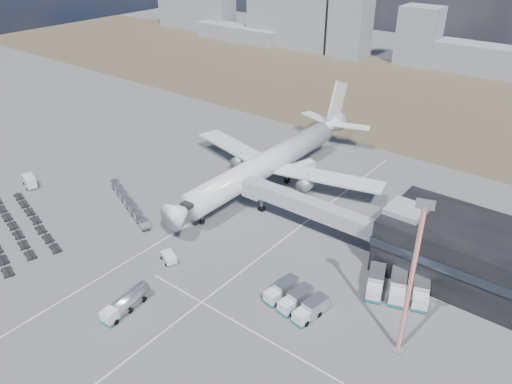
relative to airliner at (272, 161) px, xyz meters
The scene contains 15 objects.
ground 32.81m from the airliner, 90.00° to the right, with size 420.00×420.00×0.00m, color #565659.
grass_strip 77.80m from the airliner, 90.00° to the left, with size 420.00×90.00×0.01m, color #463D2A.
lane_markings 31.41m from the airliner, 71.60° to the right, with size 47.12×110.00×0.01m.
terminal 48.51m from the airliner, ahead, with size 30.40×16.40×11.00m.
jet_bridge 19.89m from the airliner, 36.93° to the right, with size 30.30×3.80×7.05m.
airliner is the anchor object (origin of this frame).
skyline 120.77m from the airliner, 98.26° to the left, with size 312.20×23.63×25.80m.
fuel_tanker 49.70m from the airliner, 80.79° to the right, with size 3.08×8.96×2.84m.
pushback_tug 36.56m from the airliner, 83.78° to the right, with size 3.45×1.94×1.54m, color silver.
utility_van 55.35m from the airliner, 139.30° to the right, with size 4.69×2.12×2.47m, color silver.
catering_truck 9.53m from the airliner, 66.48° to the left, with size 4.28×6.27×2.66m.
service_trucks_near 42.88m from the airliner, 48.35° to the right, with size 9.28×7.58×2.56m.
service_trucks_far 44.33m from the airliner, 25.87° to the right, with size 11.54×10.14×2.93m.
uld_row 33.05m from the airliner, 121.05° to the right, with size 21.38×9.71×1.73m.
floodlight_mast 54.62m from the airliner, 34.00° to the right, with size 2.34×1.90×24.54m.
Camera 1 is at (60.64, -50.85, 54.08)m, focal length 35.00 mm.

